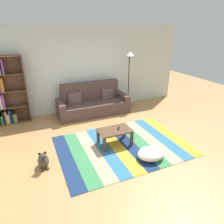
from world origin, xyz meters
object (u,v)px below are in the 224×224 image
Objects in this scene: tv_remote at (119,128)px; pouf at (151,154)px; standing_lamp at (129,61)px; bookshelf at (6,93)px; dog at (43,160)px; couch at (93,104)px; coffee_table at (115,132)px.

pouf is at bearing -36.41° from tv_remote.
standing_lamp is 12.58× the size of tv_remote.
bookshelf is at bearing 131.38° from pouf.
dog is at bearing -142.86° from standing_lamp.
standing_lamp is (3.20, 2.42, 1.42)m from dog.
couch is 2.03m from coffee_table.
coffee_table is 0.13m from tv_remote.
couch is 2.53m from bookshelf.
pouf is 4.01× the size of tv_remote.
bookshelf is at bearing 178.42° from standing_lamp.
dog is at bearing 163.77° from pouf.
dog is (-1.81, -2.24, -0.18)m from couch.
bookshelf is 3.37m from tv_remote.
dog is at bearing -128.89° from couch.
couch is at bearing 96.67° from pouf.
standing_lamp is (1.52, 2.20, 1.26)m from coffee_table.
dog is 2.65× the size of tv_remote.
bookshelf reaches higher than standing_lamp.
dog is (-1.67, -0.22, -0.16)m from coffee_table.
couch is at bearing -6.60° from bookshelf.
pouf is (0.34, -2.87, -0.22)m from couch.
tv_remote is (-0.03, -2.01, 0.06)m from couch.
coffee_table is at bearing -141.69° from tv_remote.
coffee_table is 5.18× the size of tv_remote.
pouf is at bearing -60.74° from coffee_table.
pouf is 2.24m from dog.
bookshelf reaches higher than tv_remote.
bookshelf is 4.28m from pouf.
couch reaches higher than dog.
standing_lamp is at bearing 55.36° from coffee_table.
bookshelf reaches higher than pouf.
bookshelf is 12.88× the size of tv_remote.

